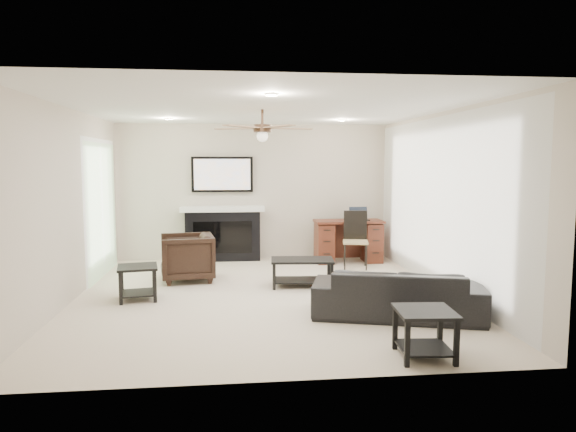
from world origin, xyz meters
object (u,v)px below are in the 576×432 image
(armchair, at_px, (187,257))
(fireplace_unit, at_px, (223,209))
(sofa, at_px, (397,293))
(coffee_table, at_px, (302,273))
(desk, at_px, (348,241))

(armchair, bearing_deg, fireplace_unit, 153.54)
(armchair, bearing_deg, sofa, 42.54)
(coffee_table, bearing_deg, fireplace_unit, 124.04)
(sofa, bearing_deg, fireplace_unit, -44.92)
(sofa, distance_m, armchair, 3.37)
(fireplace_unit, bearing_deg, sofa, -60.65)
(desk, bearing_deg, armchair, -156.93)
(sofa, height_order, desk, desk)
(coffee_table, relative_size, fireplace_unit, 0.47)
(armchair, distance_m, fireplace_unit, 1.74)
(coffee_table, xyz_separation_m, desk, (1.08, 1.73, 0.18))
(sofa, relative_size, coffee_table, 2.16)
(armchair, height_order, fireplace_unit, fireplace_unit)
(coffee_table, distance_m, fireplace_unit, 2.52)
(fireplace_unit, xyz_separation_m, desk, (2.26, -0.36, -0.57))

